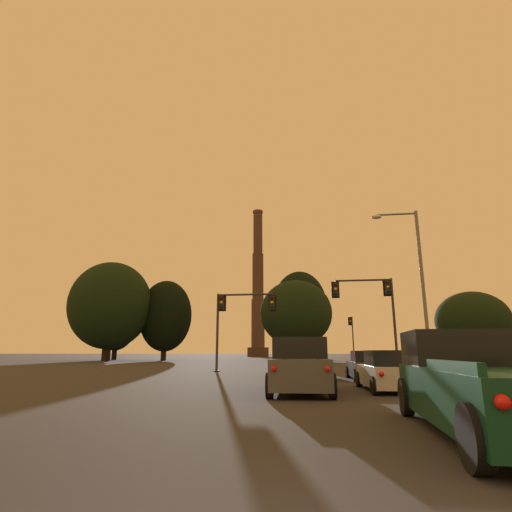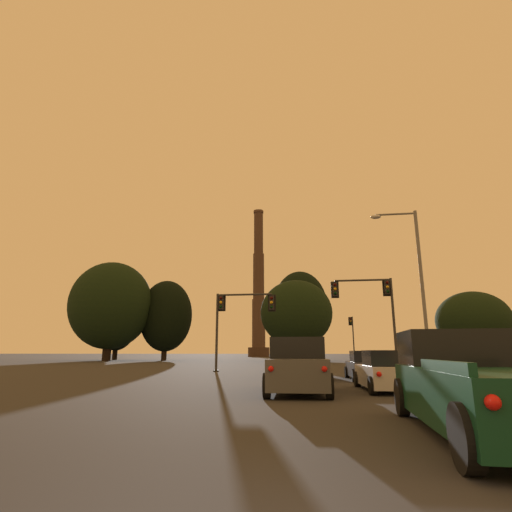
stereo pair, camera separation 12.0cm
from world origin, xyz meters
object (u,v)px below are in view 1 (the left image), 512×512
Objects in this scene: traffic_light_far_right at (352,332)px; street_lamp at (415,274)px; suv_center_lane_front at (307,361)px; smokestack at (258,296)px; traffic_light_overhead_left at (237,312)px; hatchback_right_lane_front at (368,366)px; traffic_light_overhead_right at (373,301)px; suv_center_lane_second at (300,366)px; pickup_truck_right_lane_third at (482,385)px; hatchback_right_lane_second at (389,372)px.

street_lamp is at bearing -89.62° from traffic_light_far_right.
smokestack reaches higher than suv_center_lane_front.
smokestack is (-9.84, 86.27, 12.91)m from traffic_light_overhead_left.
smokestack is at bearing 111.81° from traffic_light_far_right.
traffic_light_overhead_right is (1.71, 8.23, 4.34)m from hatchback_right_lane_front.
hatchback_right_lane_front is (3.25, 6.93, -0.23)m from suv_center_lane_second.
traffic_light_overhead_right reaches higher than suv_center_lane_second.
suv_center_lane_front is (-3.22, 14.42, 0.09)m from pickup_truck_right_lane_third.
suv_center_lane_front is at bearing -80.87° from smokestack.
traffic_light_overhead_left is at bearing 113.79° from pickup_truck_right_lane_third.
hatchback_right_lane_front is at bearing 62.75° from suv_center_lane_second.
traffic_light_overhead_left is 87.79m from smokestack.
smokestack is at bearing 100.15° from suv_center_lane_front.
suv_center_lane_front is at bearing -161.46° from street_lamp.
hatchback_right_lane_front is 0.63× the size of traffic_light_overhead_right.
suv_center_lane_front is at bearing 112.19° from hatchback_right_lane_second.
pickup_truck_right_lane_third is 1.13× the size of suv_center_lane_front.
suv_center_lane_second is at bearing -71.09° from traffic_light_overhead_left.
traffic_light_overhead_left is at bearing 128.00° from suv_center_lane_front.
pickup_truck_right_lane_third is at bearing -80.40° from smokestack.
hatchback_right_lane_front is 96.90m from smokestack.
traffic_light_overhead_left is at bearing -83.49° from smokestack.
traffic_light_overhead_right is 0.15× the size of smokestack.
suv_center_lane_second is 0.50× the size of street_lamp.
pickup_truck_right_lane_third is 0.57× the size of street_lamp.
smokestack is at bearing 103.00° from traffic_light_overhead_right.
hatchback_right_lane_front is 41.00m from traffic_light_far_right.
suv_center_lane_second is at bearing -81.65° from smokestack.
traffic_light_overhead_left is at bearing 118.74° from hatchback_right_lane_second.
traffic_light_far_right is 0.67× the size of street_lamp.
suv_center_lane_front is at bearing -98.93° from traffic_light_far_right.
hatchback_right_lane_second is 14.86m from traffic_light_overhead_right.
street_lamp is at bearing 81.07° from pickup_truck_right_lane_third.
street_lamp reaches higher than suv_center_lane_front.
hatchback_right_lane_second is 0.63× the size of traffic_light_overhead_right.
street_lamp is (3.31, 16.61, 5.09)m from pickup_truck_right_lane_third.
street_lamp is (1.75, -5.33, 0.89)m from traffic_light_overhead_right.
hatchback_right_lane_front is 13.71m from pickup_truck_right_lane_third.
traffic_light_overhead_left is 0.85× the size of traffic_light_overhead_right.
traffic_light_overhead_left reaches higher than pickup_truck_right_lane_third.
smokestack is at bearing 101.94° from pickup_truck_right_lane_third.
suv_center_lane_second is 0.89× the size of pickup_truck_right_lane_third.
suv_center_lane_front is at bearing 104.94° from pickup_truck_right_lane_third.
suv_center_lane_front is 0.50× the size of street_lamp.
pickup_truck_right_lane_third is 17.69m from street_lamp.
suv_center_lane_front is at bearing 165.39° from hatchback_right_lane_front.
hatchback_right_lane_front is 0.74× the size of traffic_light_overhead_left.
hatchback_right_lane_front is at bearing -94.50° from traffic_light_far_right.
traffic_light_overhead_right is 32.52m from traffic_light_far_right.
suv_center_lane_front reaches higher than pickup_truck_right_lane_third.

